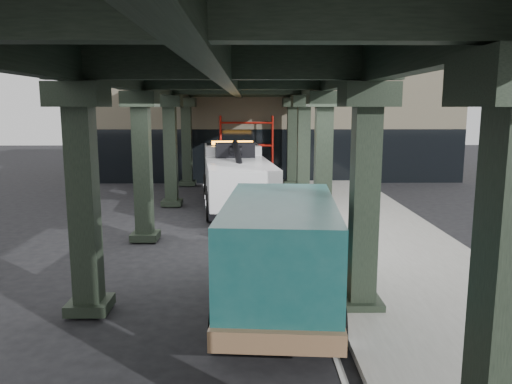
{
  "coord_description": "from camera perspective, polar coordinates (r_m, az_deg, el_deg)",
  "views": [
    {
      "loc": [
        0.11,
        -14.48,
        4.5
      ],
      "look_at": [
        0.36,
        1.89,
        1.7
      ],
      "focal_mm": 35.0,
      "sensor_mm": 36.0,
      "label": 1
    }
  ],
  "objects": [
    {
      "name": "tow_truck",
      "position": [
        22.27,
        -2.32,
        1.91
      ],
      "size": [
        3.52,
        9.48,
        3.04
      ],
      "rotation": [
        0.0,
        0.0,
        0.11
      ],
      "color": "black",
      "rests_on": "ground"
    },
    {
      "name": "viaduct",
      "position": [
        16.52,
        -2.71,
        13.03
      ],
      "size": [
        7.4,
        32.0,
        6.4
      ],
      "color": "black",
      "rests_on": "ground"
    },
    {
      "name": "scaffolding",
      "position": [
        29.23,
        -1.09,
        5.01
      ],
      "size": [
        3.08,
        0.88,
        4.0
      ],
      "color": "red",
      "rests_on": "ground"
    },
    {
      "name": "sidewalk",
      "position": [
        17.62,
        13.63,
        -5.12
      ],
      "size": [
        5.0,
        40.0,
        0.15
      ],
      "primitive_type": "cube",
      "color": "gray",
      "rests_on": "ground"
    },
    {
      "name": "lane_stripe",
      "position": [
        17.16,
        4.49,
        -5.51
      ],
      "size": [
        0.12,
        38.0,
        0.01
      ],
      "primitive_type": "cube",
      "color": "silver",
      "rests_on": "ground"
    },
    {
      "name": "building",
      "position": [
        34.54,
        2.3,
        8.87
      ],
      "size": [
        22.0,
        10.0,
        8.0
      ],
      "primitive_type": "cube",
      "color": "#C6B793",
      "rests_on": "ground"
    },
    {
      "name": "towed_van",
      "position": [
        11.16,
        2.79,
        -6.64
      ],
      "size": [
        2.93,
        6.42,
        2.53
      ],
      "rotation": [
        0.0,
        0.0,
        -0.08
      ],
      "color": "#134545",
      "rests_on": "ground"
    },
    {
      "name": "ground",
      "position": [
        15.17,
        -1.26,
        -7.56
      ],
      "size": [
        90.0,
        90.0,
        0.0
      ],
      "primitive_type": "plane",
      "color": "black",
      "rests_on": "ground"
    }
  ]
}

